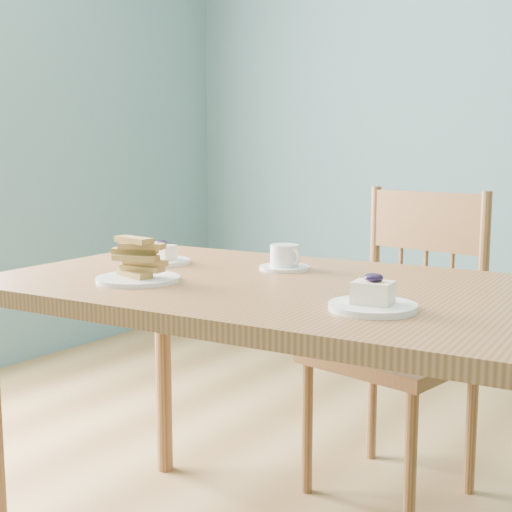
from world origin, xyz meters
TOP-DOWN VIEW (x-y plane):
  - room at (0.00, 0.00)m, footprint 5.01×5.01m
  - dining_table at (-0.34, 0.13)m, footprint 1.51×0.94m
  - dining_chair at (-0.32, 0.76)m, footprint 0.50×0.49m
  - cheesecake_plate_near at (-0.04, -0.03)m, footprint 0.18×0.18m
  - cheesecake_plate_far at (-0.79, 0.17)m, footprint 0.16×0.16m
  - coffee_cup at (-0.45, 0.28)m, footprint 0.14×0.14m
  - biscotti_plate at (-0.65, -0.07)m, footprint 0.20×0.20m

SIDE VIEW (x-z plane):
  - dining_chair at x=-0.32m, z-range 0.01..0.98m
  - dining_table at x=-0.34m, z-range 0.31..1.09m
  - cheesecake_plate_far at x=-0.79m, z-range 0.76..0.83m
  - cheesecake_plate_near at x=-0.04m, z-range 0.76..0.83m
  - coffee_cup at x=-0.45m, z-range 0.77..0.84m
  - biscotti_plate at x=-0.65m, z-range 0.76..0.87m
  - room at x=0.00m, z-range -0.01..2.71m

